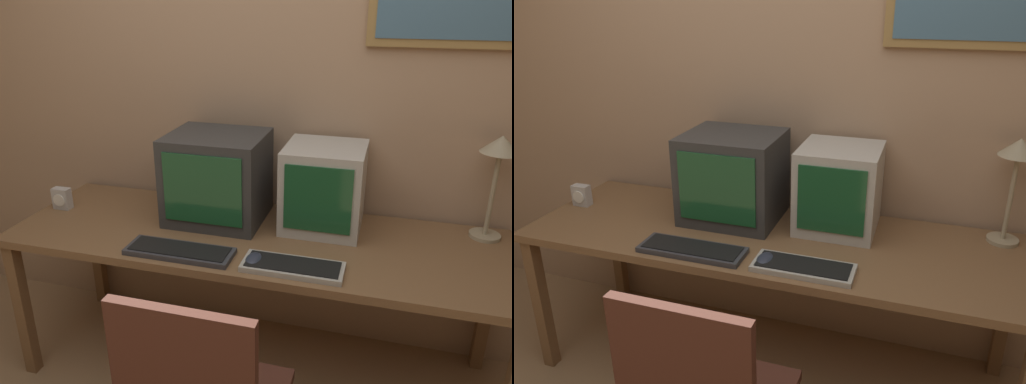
{
  "view_description": "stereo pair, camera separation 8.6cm",
  "coord_description": "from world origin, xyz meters",
  "views": [
    {
      "loc": [
        0.55,
        -0.88,
        1.75
      ],
      "look_at": [
        0.0,
        1.04,
        0.95
      ],
      "focal_mm": 35.0,
      "sensor_mm": 36.0,
      "label": 1
    },
    {
      "loc": [
        0.63,
        -0.86,
        1.75
      ],
      "look_at": [
        0.0,
        1.04,
        0.95
      ],
      "focal_mm": 35.0,
      "sensor_mm": 36.0,
      "label": 2
    }
  ],
  "objects": [
    {
      "name": "monitor_left",
      "position": [
        -0.22,
        1.17,
        0.95
      ],
      "size": [
        0.44,
        0.39,
        0.41
      ],
      "color": "#333333",
      "rests_on": "desk"
    },
    {
      "name": "keyboard_main",
      "position": [
        -0.26,
        0.79,
        0.75
      ],
      "size": [
        0.45,
        0.15,
        0.03
      ],
      "color": "#333338",
      "rests_on": "desk"
    },
    {
      "name": "desk",
      "position": [
        0.0,
        1.04,
        0.67
      ],
      "size": [
        2.21,
        0.73,
        0.74
      ],
      "color": "brown",
      "rests_on": "ground_plane"
    },
    {
      "name": "monitor_right",
      "position": [
        0.27,
        1.22,
        0.93
      ],
      "size": [
        0.35,
        0.36,
        0.38
      ],
      "color": "#B7B2A8",
      "rests_on": "desk"
    },
    {
      "name": "wall_back",
      "position": [
        0.01,
        1.45,
        1.3
      ],
      "size": [
        8.0,
        0.08,
        2.6
      ],
      "color": "tan",
      "rests_on": "ground_plane"
    },
    {
      "name": "desk_clock",
      "position": [
        -1.01,
        1.06,
        0.8
      ],
      "size": [
        0.09,
        0.05,
        0.11
      ],
      "color": "#B7B2AD",
      "rests_on": "desk"
    },
    {
      "name": "mouse_near_keyboard",
      "position": [
        0.06,
        0.79,
        0.76
      ],
      "size": [
        0.07,
        0.11,
        0.04
      ],
      "color": "#282D3D",
      "rests_on": "desk"
    },
    {
      "name": "keyboard_side",
      "position": [
        0.22,
        0.79,
        0.75
      ],
      "size": [
        0.4,
        0.16,
        0.03
      ],
      "color": "#A8A399",
      "rests_on": "desk"
    },
    {
      "name": "desk_lamp",
      "position": [
        0.98,
        1.3,
        1.11
      ],
      "size": [
        0.16,
        0.16,
        0.46
      ],
      "color": "tan",
      "rests_on": "desk"
    }
  ]
}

